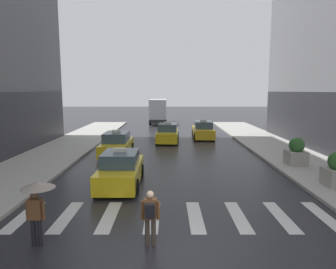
{
  "coord_description": "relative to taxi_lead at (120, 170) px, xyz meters",
  "views": [
    {
      "loc": [
        -0.21,
        -7.4,
        4.47
      ],
      "look_at": [
        -0.19,
        8.0,
        2.26
      ],
      "focal_mm": 32.54,
      "sensor_mm": 36.0,
      "label": 1
    }
  ],
  "objects": [
    {
      "name": "planter_mid_block",
      "position": [
        9.85,
        3.48,
        0.15
      ],
      "size": [
        1.1,
        1.1,
        1.6
      ],
      "color": "#A8A399",
      "rests_on": "curb_right"
    },
    {
      "name": "box_truck",
      "position": [
        0.88,
        27.51,
        1.13
      ],
      "size": [
        2.37,
        7.57,
        3.35
      ],
      "color": "#2D2D2D",
      "rests_on": "ground"
    },
    {
      "name": "ground_plane",
      "position": [
        2.47,
        -6.76,
        -0.72
      ],
      "size": [
        160.0,
        160.0,
        0.0
      ],
      "primitive_type": "plane",
      "color": "#26262B"
    },
    {
      "name": "crosswalk_markings",
      "position": [
        2.47,
        -3.76,
        -0.72
      ],
      "size": [
        11.3,
        2.8,
        0.01
      ],
      "color": "silver",
      "rests_on": "ground"
    },
    {
      "name": "pedestrian_with_backpack",
      "position": [
        1.75,
        -5.86,
        0.25
      ],
      "size": [
        0.55,
        0.43,
        1.65
      ],
      "color": "#473D33",
      "rests_on": "ground"
    },
    {
      "name": "taxi_lead",
      "position": [
        0.0,
        0.0,
        0.0
      ],
      "size": [
        1.94,
        4.54,
        1.8
      ],
      "color": "yellow",
      "rests_on": "ground"
    },
    {
      "name": "pedestrian_with_umbrella",
      "position": [
        -1.47,
        -5.84,
        0.79
      ],
      "size": [
        0.96,
        0.96,
        1.94
      ],
      "color": "black",
      "rests_on": "ground"
    },
    {
      "name": "taxi_third",
      "position": [
        2.23,
        12.52,
        0.0
      ],
      "size": [
        2.08,
        4.61,
        1.8
      ],
      "color": "yellow",
      "rests_on": "ground"
    },
    {
      "name": "taxi_fourth",
      "position": [
        5.6,
        14.58,
        0.0
      ],
      "size": [
        1.98,
        4.56,
        1.8
      ],
      "color": "gold",
      "rests_on": "ground"
    },
    {
      "name": "taxi_second",
      "position": [
        -1.32,
        6.76,
        0.0
      ],
      "size": [
        1.98,
        4.56,
        1.8
      ],
      "color": "yellow",
      "rests_on": "ground"
    }
  ]
}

